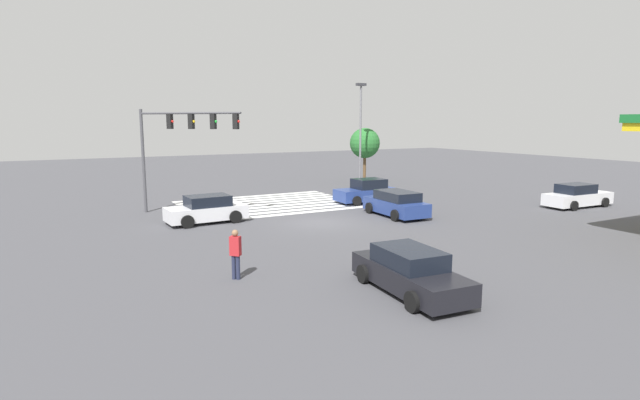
{
  "coord_description": "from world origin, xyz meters",
  "views": [
    {
      "loc": [
        12.46,
        23.16,
        5.39
      ],
      "look_at": [
        0.0,
        0.0,
        1.23
      ],
      "focal_mm": 28.0,
      "sensor_mm": 36.0,
      "label": 1
    }
  ],
  "objects_px": {
    "car_2": "(577,196)",
    "car_4": "(207,210)",
    "car_3": "(410,272)",
    "car_0": "(396,204)",
    "street_light_pole_a": "(361,126)",
    "traffic_signal_mast": "(179,134)",
    "pedestrian": "(236,252)",
    "tree_corner_a": "(365,143)",
    "car_1": "(367,192)"
  },
  "relations": [
    {
      "from": "car_2",
      "to": "car_3",
      "type": "xyz_separation_m",
      "value": [
        19.5,
        7.74,
        -0.01
      ]
    },
    {
      "from": "car_3",
      "to": "street_light_pole_a",
      "type": "distance_m",
      "value": 25.56
    },
    {
      "from": "car_0",
      "to": "tree_corner_a",
      "type": "bearing_deg",
      "value": -24.35
    },
    {
      "from": "car_4",
      "to": "tree_corner_a",
      "type": "distance_m",
      "value": 20.36
    },
    {
      "from": "car_0",
      "to": "street_light_pole_a",
      "type": "distance_m",
      "value": 12.97
    },
    {
      "from": "pedestrian",
      "to": "tree_corner_a",
      "type": "relative_size",
      "value": 0.36
    },
    {
      "from": "car_1",
      "to": "car_4",
      "type": "relative_size",
      "value": 0.98
    },
    {
      "from": "pedestrian",
      "to": "car_3",
      "type": "bearing_deg",
      "value": -86.53
    },
    {
      "from": "car_4",
      "to": "tree_corner_a",
      "type": "bearing_deg",
      "value": -151.24
    },
    {
      "from": "traffic_signal_mast",
      "to": "car_2",
      "type": "distance_m",
      "value": 24.86
    },
    {
      "from": "pedestrian",
      "to": "tree_corner_a",
      "type": "height_order",
      "value": "tree_corner_a"
    },
    {
      "from": "traffic_signal_mast",
      "to": "car_1",
      "type": "distance_m",
      "value": 12.68
    },
    {
      "from": "tree_corner_a",
      "to": "car_3",
      "type": "bearing_deg",
      "value": 59.55
    },
    {
      "from": "car_4",
      "to": "street_light_pole_a",
      "type": "relative_size",
      "value": 0.51
    },
    {
      "from": "car_2",
      "to": "street_light_pole_a",
      "type": "height_order",
      "value": "street_light_pole_a"
    },
    {
      "from": "car_4",
      "to": "pedestrian",
      "type": "relative_size",
      "value": 2.45
    },
    {
      "from": "car_1",
      "to": "pedestrian",
      "type": "xyz_separation_m",
      "value": [
        13.18,
        11.74,
        0.26
      ]
    },
    {
      "from": "traffic_signal_mast",
      "to": "tree_corner_a",
      "type": "distance_m",
      "value": 19.32
    },
    {
      "from": "car_1",
      "to": "car_3",
      "type": "distance_m",
      "value": 17.92
    },
    {
      "from": "car_0",
      "to": "car_2",
      "type": "bearing_deg",
      "value": -101.65
    },
    {
      "from": "car_3",
      "to": "street_light_pole_a",
      "type": "xyz_separation_m",
      "value": [
        -12.3,
        -21.99,
        4.32
      ]
    },
    {
      "from": "traffic_signal_mast",
      "to": "tree_corner_a",
      "type": "relative_size",
      "value": 1.26
    },
    {
      "from": "car_3",
      "to": "tree_corner_a",
      "type": "xyz_separation_m",
      "value": [
        -14.5,
        -24.67,
        2.82
      ]
    },
    {
      "from": "car_0",
      "to": "street_light_pole_a",
      "type": "relative_size",
      "value": 0.52
    },
    {
      "from": "car_2",
      "to": "car_3",
      "type": "distance_m",
      "value": 20.98
    },
    {
      "from": "car_0",
      "to": "car_1",
      "type": "bearing_deg",
      "value": -12.11
    },
    {
      "from": "car_2",
      "to": "car_4",
      "type": "bearing_deg",
      "value": 166.08
    },
    {
      "from": "car_3",
      "to": "car_4",
      "type": "relative_size",
      "value": 1.11
    },
    {
      "from": "car_0",
      "to": "pedestrian",
      "type": "bearing_deg",
      "value": 122.11
    },
    {
      "from": "street_light_pole_a",
      "to": "tree_corner_a",
      "type": "distance_m",
      "value": 3.78
    },
    {
      "from": "car_1",
      "to": "car_4",
      "type": "bearing_deg",
      "value": 9.48
    },
    {
      "from": "car_1",
      "to": "car_4",
      "type": "xyz_separation_m",
      "value": [
        11.38,
        1.64,
        -0.02
      ]
    },
    {
      "from": "traffic_signal_mast",
      "to": "car_0",
      "type": "height_order",
      "value": "traffic_signal_mast"
    },
    {
      "from": "car_2",
      "to": "car_4",
      "type": "height_order",
      "value": "car_2"
    },
    {
      "from": "car_1",
      "to": "car_3",
      "type": "relative_size",
      "value": 0.89
    },
    {
      "from": "car_1",
      "to": "traffic_signal_mast",
      "type": "bearing_deg",
      "value": -5.47
    },
    {
      "from": "car_3",
      "to": "tree_corner_a",
      "type": "relative_size",
      "value": 0.98
    },
    {
      "from": "car_2",
      "to": "pedestrian",
      "type": "height_order",
      "value": "pedestrian"
    },
    {
      "from": "traffic_signal_mast",
      "to": "car_1",
      "type": "height_order",
      "value": "traffic_signal_mast"
    },
    {
      "from": "traffic_signal_mast",
      "to": "pedestrian",
      "type": "bearing_deg",
      "value": -50.24
    },
    {
      "from": "car_2",
      "to": "car_4",
      "type": "relative_size",
      "value": 1.12
    },
    {
      "from": "traffic_signal_mast",
      "to": "tree_corner_a",
      "type": "bearing_deg",
      "value": 68.28
    },
    {
      "from": "car_3",
      "to": "tree_corner_a",
      "type": "bearing_deg",
      "value": 153.68
    },
    {
      "from": "tree_corner_a",
      "to": "street_light_pole_a",
      "type": "bearing_deg",
      "value": 50.61
    },
    {
      "from": "traffic_signal_mast",
      "to": "car_4",
      "type": "bearing_deg",
      "value": -33.87
    },
    {
      "from": "pedestrian",
      "to": "street_light_pole_a",
      "type": "bearing_deg",
      "value": 2.1
    },
    {
      "from": "car_4",
      "to": "pedestrian",
      "type": "height_order",
      "value": "pedestrian"
    },
    {
      "from": "traffic_signal_mast",
      "to": "car_3",
      "type": "bearing_deg",
      "value": -34.33
    },
    {
      "from": "car_4",
      "to": "car_0",
      "type": "bearing_deg",
      "value": 158.88
    },
    {
      "from": "car_1",
      "to": "car_2",
      "type": "xyz_separation_m",
      "value": [
        -10.74,
        7.89,
        -0.04
      ]
    }
  ]
}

